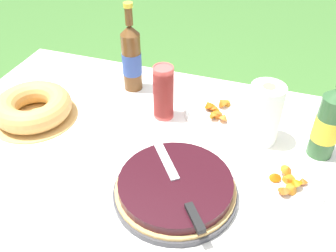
% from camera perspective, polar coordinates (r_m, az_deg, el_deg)
% --- Properties ---
extents(garden_table, '(1.47, 1.05, 0.67)m').
position_cam_1_polar(garden_table, '(1.25, -3.58, -6.55)').
color(garden_table, '#A87A47').
rests_on(garden_table, ground_plane).
extents(tablecloth, '(1.48, 1.06, 0.10)m').
position_cam_1_polar(tablecloth, '(1.22, -3.67, -4.89)').
color(tablecloth, white).
rests_on(tablecloth, garden_table).
extents(berry_tart, '(0.35, 0.35, 0.06)m').
position_cam_1_polar(berry_tart, '(1.07, 1.14, -9.39)').
color(berry_tart, '#38383D').
rests_on(berry_tart, tablecloth).
extents(serving_knife, '(0.25, 0.31, 0.01)m').
position_cam_1_polar(serving_knife, '(1.02, 1.73, -9.22)').
color(serving_knife, silver).
rests_on(serving_knife, berry_tart).
extents(bundt_cake, '(0.30, 0.30, 0.09)m').
position_cam_1_polar(bundt_cake, '(1.42, -19.90, 2.71)').
color(bundt_cake, tan).
rests_on(bundt_cake, tablecloth).
extents(cup_stack, '(0.07, 0.07, 0.20)m').
position_cam_1_polar(cup_stack, '(1.31, -0.70, 5.11)').
color(cup_stack, '#E04C47').
rests_on(cup_stack, tablecloth).
extents(cider_bottle_green, '(0.08, 0.08, 0.33)m').
position_cam_1_polar(cider_bottle_green, '(1.23, 23.29, 0.49)').
color(cider_bottle_green, '#2D562D').
rests_on(cider_bottle_green, tablecloth).
extents(cider_bottle_amber, '(0.08, 0.08, 0.35)m').
position_cam_1_polar(cider_bottle_amber, '(1.46, -5.57, 10.29)').
color(cider_bottle_amber, brown).
rests_on(cider_bottle_amber, tablecloth).
extents(snack_plate_left, '(0.22, 0.22, 0.06)m').
position_cam_1_polar(snack_plate_left, '(1.16, 17.72, -8.19)').
color(snack_plate_left, white).
rests_on(snack_plate_left, tablecloth).
extents(snack_plate_right, '(0.23, 0.23, 0.06)m').
position_cam_1_polar(snack_plate_right, '(1.38, 7.26, 2.29)').
color(snack_plate_right, white).
rests_on(snack_plate_right, tablecloth).
extents(paper_towel_roll, '(0.11, 0.11, 0.21)m').
position_cam_1_polar(paper_towel_roll, '(1.24, 14.39, 1.80)').
color(paper_towel_roll, white).
rests_on(paper_towel_roll, tablecloth).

